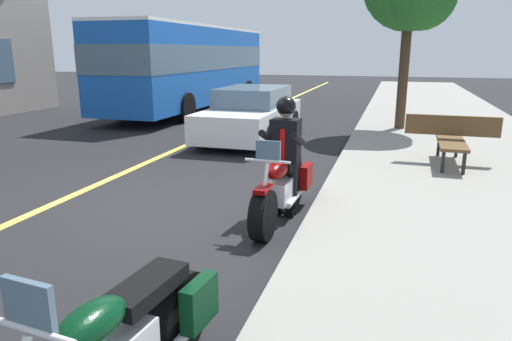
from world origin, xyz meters
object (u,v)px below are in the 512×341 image
(motorcycle_main, at_px, (281,188))
(bench_sidewalk, at_px, (452,136))
(rider_main, at_px, (285,146))
(car_silver, at_px, (252,114))
(bus_near, at_px, (192,63))

(motorcycle_main, height_order, bench_sidewalk, motorcycle_main)
(rider_main, xyz_separation_m, car_silver, (-5.66, -2.26, -0.35))
(bus_near, xyz_separation_m, bench_sidewalk, (7.69, 9.11, -1.16))
(motorcycle_main, bearing_deg, bench_sidewalk, 144.49)
(rider_main, relative_size, bench_sidewalk, 0.96)
(rider_main, distance_m, bench_sidewalk, 4.35)
(motorcycle_main, xyz_separation_m, car_silver, (-5.85, -2.25, 0.24))
(bench_sidewalk, bearing_deg, motorcycle_main, -35.51)
(bench_sidewalk, bearing_deg, bus_near, -130.19)
(car_silver, relative_size, bench_sidewalk, 2.54)
(bus_near, bearing_deg, bench_sidewalk, 49.81)
(rider_main, height_order, car_silver, rider_main)
(rider_main, height_order, bus_near, bus_near)
(car_silver, xyz_separation_m, bench_sidewalk, (2.19, 4.86, 0.02))
(bus_near, distance_m, car_silver, 7.05)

